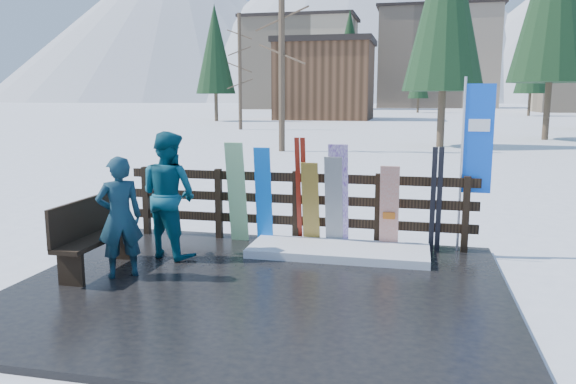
% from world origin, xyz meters
% --- Properties ---
extents(ground, '(700.00, 700.00, 0.00)m').
position_xyz_m(ground, '(0.00, 0.00, 0.00)').
color(ground, white).
rests_on(ground, ground).
extents(deck, '(6.00, 5.00, 0.08)m').
position_xyz_m(deck, '(0.00, 0.00, 0.04)').
color(deck, black).
rests_on(deck, ground).
extents(fence, '(5.60, 0.10, 1.15)m').
position_xyz_m(fence, '(0.00, 2.20, 0.74)').
color(fence, black).
rests_on(fence, deck).
extents(snow_patch, '(2.63, 1.00, 0.12)m').
position_xyz_m(snow_patch, '(0.77, 1.60, 0.14)').
color(snow_patch, white).
rests_on(snow_patch, deck).
extents(bench, '(0.41, 1.50, 0.97)m').
position_xyz_m(bench, '(-2.34, 0.10, 0.60)').
color(bench, black).
rests_on(bench, deck).
extents(snowboard_0, '(0.26, 0.23, 1.54)m').
position_xyz_m(snowboard_0, '(-0.47, 1.98, 0.85)').
color(snowboard_0, '#0E73EE').
rests_on(snowboard_0, deck).
extents(snowboard_1, '(0.29, 0.31, 1.62)m').
position_xyz_m(snowboard_1, '(-0.91, 1.98, 0.89)').
color(snowboard_1, white).
rests_on(snowboard_1, deck).
extents(snowboard_2, '(0.26, 0.32, 1.33)m').
position_xyz_m(snowboard_2, '(0.28, 1.98, 0.75)').
color(snowboard_2, yellow).
rests_on(snowboard_2, deck).
extents(snowboard_3, '(0.29, 0.33, 1.62)m').
position_xyz_m(snowboard_3, '(0.71, 1.98, 0.89)').
color(snowboard_3, white).
rests_on(snowboard_3, deck).
extents(snowboard_4, '(0.27, 0.32, 1.43)m').
position_xyz_m(snowboard_4, '(0.64, 1.98, 0.80)').
color(snowboard_4, black).
rests_on(snowboard_4, deck).
extents(snowboard_5, '(0.28, 0.24, 1.31)m').
position_xyz_m(snowboard_5, '(1.48, 1.98, 0.74)').
color(snowboard_5, silver).
rests_on(snowboard_5, deck).
extents(ski_pair_a, '(0.17, 0.33, 1.71)m').
position_xyz_m(ski_pair_a, '(0.12, 2.05, 0.93)').
color(ski_pair_a, maroon).
rests_on(ski_pair_a, deck).
extents(ski_pair_b, '(0.17, 0.21, 1.60)m').
position_xyz_m(ski_pair_b, '(2.16, 2.05, 0.88)').
color(ski_pair_b, black).
rests_on(ski_pair_b, deck).
extents(rental_flag, '(0.45, 0.04, 2.60)m').
position_xyz_m(rental_flag, '(2.67, 2.25, 1.69)').
color(rental_flag, silver).
rests_on(rental_flag, deck).
extents(person_front, '(0.68, 0.65, 1.57)m').
position_xyz_m(person_front, '(-1.84, -0.02, 0.87)').
color(person_front, '#174349').
rests_on(person_front, deck).
extents(person_back, '(1.07, 0.96, 1.83)m').
position_xyz_m(person_back, '(-1.63, 1.00, 0.99)').
color(person_back, '#0E4B60').
rests_on(person_back, deck).
extents(resort_buildings, '(73.00, 87.60, 22.60)m').
position_xyz_m(resort_buildings, '(1.03, 115.41, 9.81)').
color(resort_buildings, tan).
rests_on(resort_buildings, ground).
extents(trees, '(42.11, 68.74, 14.00)m').
position_xyz_m(trees, '(4.77, 46.71, 6.04)').
color(trees, '#382B1E').
rests_on(trees, ground).
extents(mountains, '(520.00, 260.00, 120.00)m').
position_xyz_m(mountains, '(-10.50, 328.41, 50.20)').
color(mountains, white).
rests_on(mountains, ground).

